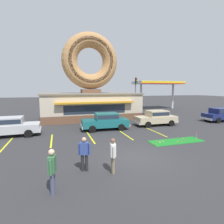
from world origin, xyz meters
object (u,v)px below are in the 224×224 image
object	(u,v)px
trash_bin	(145,116)
traffic_light_pole	(136,90)
car_champagne	(156,117)
car_teal	(106,121)
car_navy	(221,114)
pedestrian_hooded_kid	(113,154)
pedestrian_leather_jacket_man	(52,169)
putting_flag_pin	(197,134)
car_silver	(10,126)
golf_ball	(164,141)
pedestrian_blue_sweater_man	(84,152)

from	to	relation	value
trash_bin	traffic_light_pole	world-z (taller)	traffic_light_pole
car_champagne	trash_bin	world-z (taller)	car_champagne
car_champagne	trash_bin	size ratio (longest dim) A/B	4.70
car_teal	car_navy	size ratio (longest dim) A/B	1.01
car_champagne	car_navy	size ratio (longest dim) A/B	1.00
pedestrian_hooded_kid	pedestrian_leather_jacket_man	xyz separation A→B (m)	(-2.64, -0.89, 0.05)
pedestrian_hooded_kid	traffic_light_pole	world-z (taller)	traffic_light_pole
putting_flag_pin	car_silver	xyz separation A→B (m)	(-14.04, 5.36, 0.43)
trash_bin	car_navy	bearing A→B (deg)	-21.17
golf_ball	traffic_light_pole	bearing A→B (deg)	72.29
car_navy	car_teal	bearing A→B (deg)	-179.89
car_navy	trash_bin	xyz separation A→B (m)	(-8.48, 3.28, -0.37)
putting_flag_pin	pedestrian_blue_sweater_man	xyz separation A→B (m)	(-9.13, -2.65, 0.48)
car_silver	car_champagne	bearing A→B (deg)	1.11
car_teal	traffic_light_pole	size ratio (longest dim) A/B	0.80
car_teal	car_navy	world-z (taller)	same
pedestrian_blue_sweater_man	traffic_light_pole	distance (m)	22.13
car_silver	car_teal	size ratio (longest dim) A/B	1.00
car_champagne	traffic_light_pole	xyz separation A→B (m)	(2.43, 10.51, 2.84)
car_navy	traffic_light_pole	size ratio (longest dim) A/B	0.79
car_champagne	pedestrian_leather_jacket_man	bearing A→B (deg)	-136.67
putting_flag_pin	pedestrian_leather_jacket_man	xyz separation A→B (m)	(-10.53, -4.12, 0.52)
car_silver	car_teal	distance (m)	8.13
car_teal	trash_bin	bearing A→B (deg)	28.94
car_champagne	pedestrian_leather_jacket_man	distance (m)	14.21
pedestrian_hooded_kid	traffic_light_pole	distance (m)	22.04
car_silver	car_navy	bearing A→B (deg)	0.01
car_teal	pedestrian_blue_sweater_man	size ratio (longest dim) A/B	2.79
car_teal	car_navy	bearing A→B (deg)	0.11
golf_ball	car_navy	distance (m)	12.57
putting_flag_pin	pedestrian_blue_sweater_man	size ratio (longest dim) A/B	0.33
pedestrian_blue_sweater_man	car_silver	bearing A→B (deg)	121.53
golf_ball	car_champagne	bearing A→B (deg)	63.91
golf_ball	putting_flag_pin	world-z (taller)	putting_flag_pin
car_silver	traffic_light_pole	xyz separation A→B (m)	(16.28, 10.78, 2.84)
pedestrian_blue_sweater_man	trash_bin	distance (m)	14.58
car_teal	car_navy	xyz separation A→B (m)	(14.47, 0.03, 0.00)
car_silver	traffic_light_pole	size ratio (longest dim) A/B	0.79
pedestrian_blue_sweater_man	pedestrian_hooded_kid	xyz separation A→B (m)	(1.24, -0.59, -0.00)
car_champagne	pedestrian_blue_sweater_man	distance (m)	12.18
trash_bin	car_champagne	bearing A→B (deg)	-95.14
putting_flag_pin	pedestrian_leather_jacket_man	bearing A→B (deg)	-158.61
pedestrian_blue_sweater_man	car_teal	bearing A→B (deg)	68.05
car_silver	pedestrian_hooded_kid	size ratio (longest dim) A/B	2.79
golf_ball	pedestrian_leather_jacket_man	world-z (taller)	pedestrian_leather_jacket_man
putting_flag_pin	trash_bin	size ratio (longest dim) A/B	0.56
pedestrian_blue_sweater_man	trash_bin	size ratio (longest dim) A/B	1.70
car_navy	golf_ball	bearing A→B (deg)	-155.59
putting_flag_pin	car_teal	xyz separation A→B (m)	(-5.91, 5.33, 0.43)
putting_flag_pin	trash_bin	distance (m)	8.64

